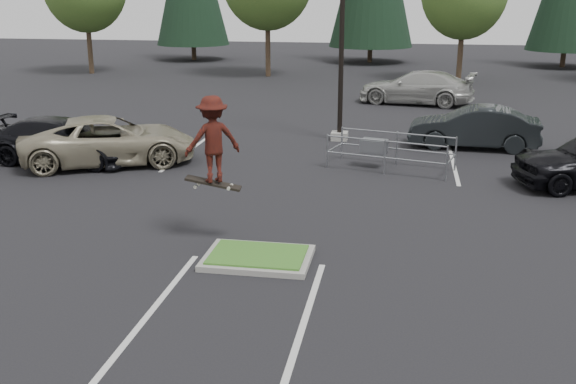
% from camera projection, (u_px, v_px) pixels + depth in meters
% --- Properties ---
extents(ground, '(120.00, 120.00, 0.00)m').
position_uv_depth(ground, '(258.00, 261.00, 13.99)').
color(ground, black).
rests_on(ground, ground).
extents(grass_median, '(2.20, 1.60, 0.16)m').
position_uv_depth(grass_median, '(258.00, 257.00, 13.97)').
color(grass_median, gray).
rests_on(grass_median, ground).
extents(stall_lines, '(22.62, 17.60, 0.01)m').
position_uv_depth(stall_lines, '(257.00, 180.00, 19.90)').
color(stall_lines, silver).
rests_on(stall_lines, ground).
extents(light_pole, '(0.70, 0.60, 10.12)m').
position_uv_depth(light_pole, '(342.00, 14.00, 23.91)').
color(light_pole, gray).
rests_on(light_pole, ground).
extents(cart_corral, '(4.01, 2.28, 1.08)m').
position_uv_depth(cart_corral, '(378.00, 147.00, 21.10)').
color(cart_corral, gray).
rests_on(cart_corral, ground).
extents(skateboarder, '(1.40, 1.23, 2.07)m').
position_uv_depth(skateboarder, '(212.00, 140.00, 14.47)').
color(skateboarder, black).
rests_on(skateboarder, ground).
extents(car_l_tan, '(6.07, 4.54, 1.53)m').
position_uv_depth(car_l_tan, '(106.00, 141.00, 21.52)').
color(car_l_tan, gray).
rests_on(car_l_tan, ground).
extents(car_l_black, '(5.10, 2.31, 1.45)m').
position_uv_depth(car_l_black, '(62.00, 141.00, 21.70)').
color(car_l_black, black).
rests_on(car_l_black, ground).
extents(car_r_charc, '(4.60, 1.87, 1.49)m').
position_uv_depth(car_r_charc, '(474.00, 127.00, 23.76)').
color(car_r_charc, black).
rests_on(car_r_charc, ground).
extents(car_far_silver, '(5.91, 3.29, 1.62)m').
position_uv_depth(car_far_silver, '(418.00, 87.00, 32.96)').
color(car_far_silver, '#B0B0AA').
rests_on(car_far_silver, ground).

